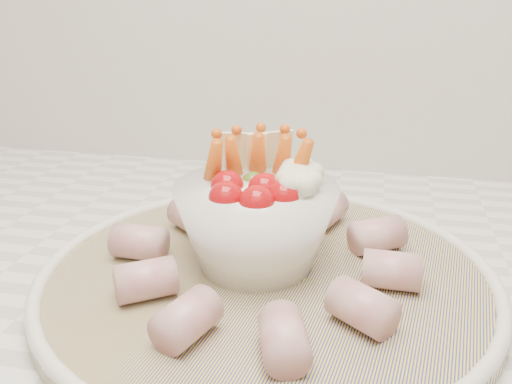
# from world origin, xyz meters

# --- Properties ---
(serving_platter) EXTENTS (0.44, 0.44, 0.02)m
(serving_platter) POSITION_xyz_m (-0.16, 1.42, 0.93)
(serving_platter) COLOR navy
(serving_platter) RESTS_ON kitchen_counter
(veggie_bowl) EXTENTS (0.14, 0.14, 0.11)m
(veggie_bowl) POSITION_xyz_m (-0.17, 1.43, 0.98)
(veggie_bowl) COLOR white
(veggie_bowl) RESTS_ON serving_platter
(cured_meat_rolls) EXTENTS (0.27, 0.28, 0.03)m
(cured_meat_rolls) POSITION_xyz_m (-0.16, 1.42, 0.95)
(cured_meat_rolls) COLOR #B2515B
(cured_meat_rolls) RESTS_ON serving_platter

